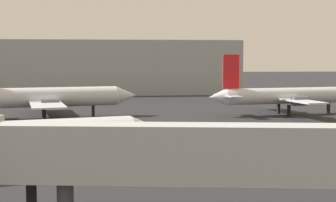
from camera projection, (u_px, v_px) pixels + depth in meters
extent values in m
cone|color=silver|center=(162.00, 144.00, 26.62)|extent=(4.16, 3.93, 3.17)
cylinder|color=silver|center=(50.00, 97.00, 70.29)|extent=(19.08, 6.50, 2.80)
cone|color=silver|center=(126.00, 95.00, 73.58)|extent=(3.57, 3.35, 2.80)
cube|color=silver|center=(44.00, 100.00, 70.04)|extent=(8.89, 24.77, 0.19)
cylinder|color=#4C4C54|center=(46.00, 99.00, 74.64)|extent=(2.58, 1.84, 1.41)
cylinder|color=#4C4C54|center=(50.00, 104.00, 65.81)|extent=(2.58, 1.84, 1.41)
cube|color=black|center=(93.00, 111.00, 72.29)|extent=(0.46, 0.46, 1.60)
cube|color=black|center=(43.00, 112.00, 71.68)|extent=(0.46, 0.46, 1.60)
cube|color=black|center=(45.00, 114.00, 68.71)|extent=(0.46, 0.46, 1.60)
cylinder|color=silver|center=(290.00, 96.00, 74.63)|extent=(21.01, 5.91, 2.42)
cone|color=silver|center=(217.00, 97.00, 71.45)|extent=(3.03, 2.83, 2.42)
cube|color=silver|center=(284.00, 98.00, 74.38)|extent=(6.29, 19.13, 0.19)
cube|color=silver|center=(228.00, 95.00, 71.89)|extent=(2.95, 6.77, 0.12)
cube|color=red|center=(231.00, 72.00, 71.70)|extent=(2.50, 0.65, 4.96)
cylinder|color=#4C4C54|center=(276.00, 97.00, 78.00)|extent=(2.54, 1.78, 1.40)
cylinder|color=#4C4C54|center=(300.00, 101.00, 71.12)|extent=(2.54, 1.78, 1.40)
cube|color=black|center=(328.00, 108.00, 76.62)|extent=(0.45, 0.45, 1.67)
cube|color=black|center=(279.00, 108.00, 76.02)|extent=(0.45, 0.45, 1.67)
cube|color=black|center=(289.00, 110.00, 73.03)|extent=(0.45, 0.45, 1.67)
cube|color=#B2B7BC|center=(248.00, 154.00, 20.18)|extent=(21.62, 4.92, 2.40)
cube|color=#999EA3|center=(70.00, 67.00, 120.67)|extent=(80.84, 21.41, 12.68)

